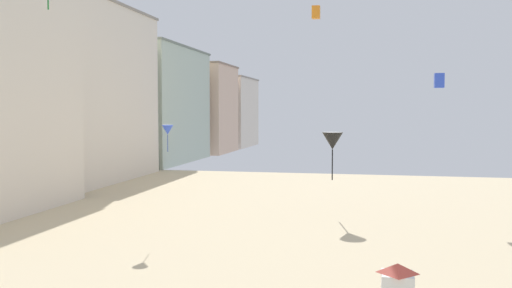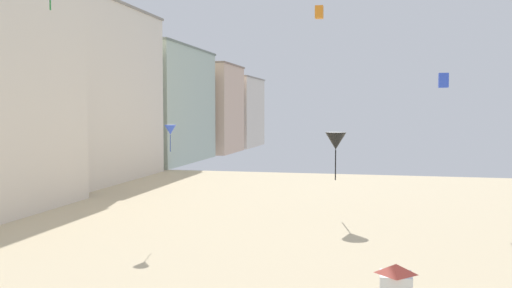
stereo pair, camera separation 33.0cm
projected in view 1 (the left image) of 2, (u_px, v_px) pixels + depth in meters
boardwalk_hotel_mid at (69, 94)px, 62.18m from camera, size 13.92×20.08×19.61m
boardwalk_hotel_far at (147, 105)px, 84.10m from camera, size 13.77×22.37×17.47m
boardwalk_hotel_distant at (189, 109)px, 103.48m from camera, size 16.04×14.64×16.41m
boardwalk_hotel_furthest at (215, 112)px, 120.76m from camera, size 16.35×17.99×15.01m
lifeguard_stand at (397, 283)px, 19.24m from camera, size 1.10×1.10×2.55m
kite_black_delta at (333, 141)px, 41.98m from camera, size 1.62×1.62×3.68m
kite_blue_box at (439, 81)px, 45.43m from camera, size 0.76×0.76×1.20m
kite_orange_box at (316, 12)px, 41.55m from camera, size 0.60×0.60×0.95m
kite_blue_delta at (168, 130)px, 36.95m from camera, size 0.80×0.80×1.82m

